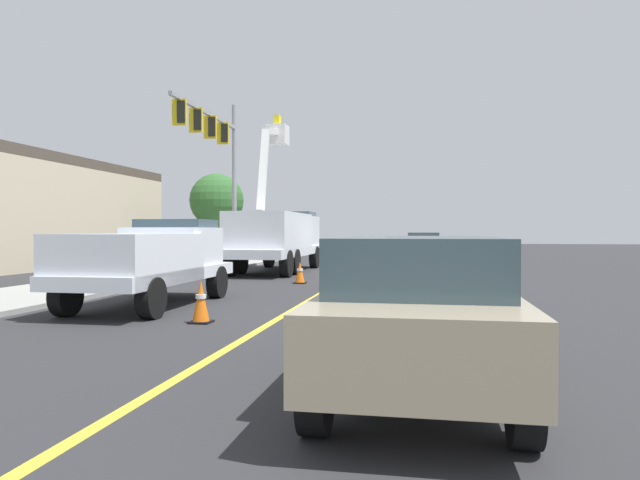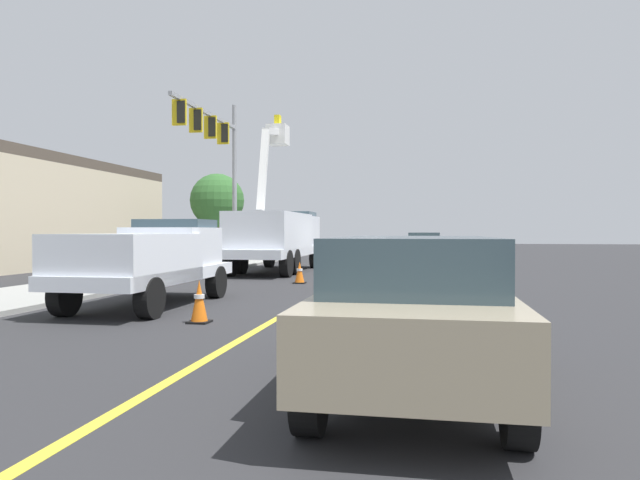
{
  "view_description": "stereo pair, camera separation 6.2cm",
  "coord_description": "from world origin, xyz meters",
  "px_view_note": "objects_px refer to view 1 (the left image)",
  "views": [
    {
      "loc": [
        -24.65,
        -3.21,
        1.75
      ],
      "look_at": [
        -1.51,
        1.33,
        1.4
      ],
      "focal_mm": 32.27,
      "sensor_mm": 36.0,
      "label": 1
    },
    {
      "loc": [
        -24.64,
        -3.27,
        1.75
      ],
      "look_at": [
        -1.51,
        1.33,
        1.4
      ],
      "focal_mm": 32.27,
      "sensor_mm": 36.0,
      "label": 2
    }
  ],
  "objects_px": {
    "passing_minivan": "(424,245)",
    "traffic_cone_leading": "(201,302)",
    "trailing_sedan": "(419,301)",
    "traffic_signal_mast": "(217,147)",
    "service_pickup_truck": "(150,259)",
    "traffic_cone_mid_front": "(300,273)",
    "traffic_cone_mid_rear": "(338,259)",
    "utility_bucket_truck": "(277,235)"
  },
  "relations": [
    {
      "from": "service_pickup_truck",
      "to": "traffic_cone_mid_front",
      "type": "relative_size",
      "value": 7.6
    },
    {
      "from": "traffic_cone_leading",
      "to": "trailing_sedan",
      "type": "bearing_deg",
      "value": -132.17
    },
    {
      "from": "traffic_cone_mid_front",
      "to": "traffic_cone_mid_rear",
      "type": "height_order",
      "value": "traffic_cone_mid_front"
    },
    {
      "from": "traffic_cone_leading",
      "to": "traffic_cone_mid_front",
      "type": "height_order",
      "value": "traffic_cone_leading"
    },
    {
      "from": "traffic_cone_leading",
      "to": "traffic_cone_mid_rear",
      "type": "distance_m",
      "value": 17.96
    },
    {
      "from": "passing_minivan",
      "to": "traffic_cone_mid_front",
      "type": "height_order",
      "value": "passing_minivan"
    },
    {
      "from": "traffic_cone_mid_front",
      "to": "utility_bucket_truck",
      "type": "bearing_deg",
      "value": 22.78
    },
    {
      "from": "utility_bucket_truck",
      "to": "trailing_sedan",
      "type": "bearing_deg",
      "value": -159.85
    },
    {
      "from": "utility_bucket_truck",
      "to": "traffic_cone_leading",
      "type": "height_order",
      "value": "utility_bucket_truck"
    },
    {
      "from": "utility_bucket_truck",
      "to": "trailing_sedan",
      "type": "xyz_separation_m",
      "value": [
        -17.69,
        -6.49,
        -0.64
      ]
    },
    {
      "from": "utility_bucket_truck",
      "to": "traffic_signal_mast",
      "type": "bearing_deg",
      "value": 82.91
    },
    {
      "from": "passing_minivan",
      "to": "traffic_cone_mid_front",
      "type": "distance_m",
      "value": 14.74
    },
    {
      "from": "service_pickup_truck",
      "to": "traffic_cone_leading",
      "type": "bearing_deg",
      "value": -134.11
    },
    {
      "from": "utility_bucket_truck",
      "to": "service_pickup_truck",
      "type": "height_order",
      "value": "utility_bucket_truck"
    },
    {
      "from": "traffic_cone_mid_front",
      "to": "traffic_signal_mast",
      "type": "relative_size",
      "value": 0.09
    },
    {
      "from": "service_pickup_truck",
      "to": "traffic_cone_mid_rear",
      "type": "relative_size",
      "value": 7.65
    },
    {
      "from": "utility_bucket_truck",
      "to": "trailing_sedan",
      "type": "distance_m",
      "value": 18.86
    },
    {
      "from": "trailing_sedan",
      "to": "traffic_cone_mid_rear",
      "type": "xyz_separation_m",
      "value": [
        21.76,
        4.49,
        -0.61
      ]
    },
    {
      "from": "traffic_cone_mid_front",
      "to": "traffic_cone_leading",
      "type": "bearing_deg",
      "value": -179.77
    },
    {
      "from": "traffic_cone_leading",
      "to": "utility_bucket_truck",
      "type": "bearing_deg",
      "value": 9.39
    },
    {
      "from": "service_pickup_truck",
      "to": "passing_minivan",
      "type": "xyz_separation_m",
      "value": [
        20.64,
        -5.99,
        -0.15
      ]
    },
    {
      "from": "passing_minivan",
      "to": "traffic_signal_mast",
      "type": "xyz_separation_m",
      "value": [
        -8.45,
        9.08,
        4.59
      ]
    },
    {
      "from": "passing_minivan",
      "to": "trailing_sedan",
      "type": "distance_m",
      "value": 26.51
    },
    {
      "from": "traffic_cone_mid_rear",
      "to": "service_pickup_truck",
      "type": "bearing_deg",
      "value": 173.39
    },
    {
      "from": "trailing_sedan",
      "to": "traffic_signal_mast",
      "type": "xyz_separation_m",
      "value": [
        18.06,
        9.42,
        4.59
      ]
    },
    {
      "from": "trailing_sedan",
      "to": "traffic_signal_mast",
      "type": "relative_size",
      "value": 0.6
    },
    {
      "from": "service_pickup_truck",
      "to": "trailing_sedan",
      "type": "xyz_separation_m",
      "value": [
        -5.87,
        -6.33,
        -0.15
      ]
    },
    {
      "from": "trailing_sedan",
      "to": "traffic_cone_leading",
      "type": "bearing_deg",
      "value": 47.83
    },
    {
      "from": "traffic_cone_leading",
      "to": "passing_minivan",
      "type": "bearing_deg",
      "value": -9.63
    },
    {
      "from": "utility_bucket_truck",
      "to": "passing_minivan",
      "type": "height_order",
      "value": "utility_bucket_truck"
    },
    {
      "from": "trailing_sedan",
      "to": "traffic_cone_mid_front",
      "type": "distance_m",
      "value": 13.02
    },
    {
      "from": "service_pickup_truck",
      "to": "trailing_sedan",
      "type": "height_order",
      "value": "service_pickup_truck"
    },
    {
      "from": "utility_bucket_truck",
      "to": "service_pickup_truck",
      "type": "xyz_separation_m",
      "value": [
        -11.82,
        -0.16,
        -0.5
      ]
    },
    {
      "from": "utility_bucket_truck",
      "to": "traffic_signal_mast",
      "type": "xyz_separation_m",
      "value": [
        0.36,
        2.93,
        3.95
      ]
    },
    {
      "from": "trailing_sedan",
      "to": "traffic_cone_leading",
      "type": "height_order",
      "value": "trailing_sedan"
    },
    {
      "from": "service_pickup_truck",
      "to": "traffic_cone_leading",
      "type": "relative_size",
      "value": 6.82
    },
    {
      "from": "service_pickup_truck",
      "to": "traffic_cone_mid_rear",
      "type": "height_order",
      "value": "service_pickup_truck"
    },
    {
      "from": "trailing_sedan",
      "to": "traffic_cone_leading",
      "type": "xyz_separation_m",
      "value": [
        3.8,
        4.2,
        -0.57
      ]
    },
    {
      "from": "passing_minivan",
      "to": "traffic_cone_leading",
      "type": "height_order",
      "value": "passing_minivan"
    },
    {
      "from": "utility_bucket_truck",
      "to": "passing_minivan",
      "type": "distance_m",
      "value": 10.77
    },
    {
      "from": "trailing_sedan",
      "to": "traffic_signal_mast",
      "type": "distance_m",
      "value": 20.88
    },
    {
      "from": "traffic_cone_mid_rear",
      "to": "traffic_signal_mast",
      "type": "bearing_deg",
      "value": 126.92
    }
  ]
}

